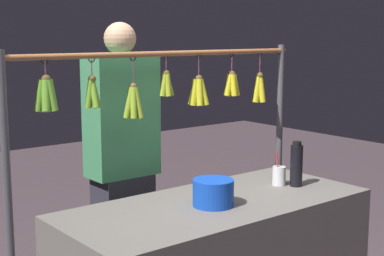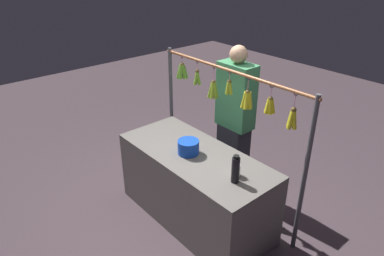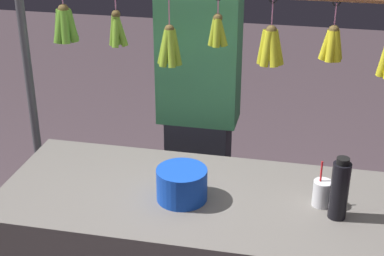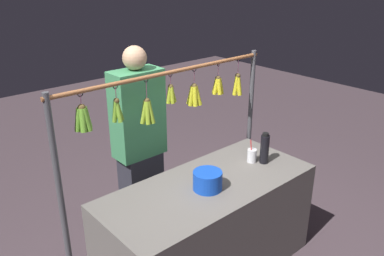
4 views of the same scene
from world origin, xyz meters
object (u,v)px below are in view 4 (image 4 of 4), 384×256
(blue_bucket, at_px, (208,180))
(vendor_person, at_px, (140,151))
(water_bottle, at_px, (265,149))
(drink_cup, at_px, (252,155))

(blue_bucket, bearing_deg, vendor_person, -83.96)
(water_bottle, height_order, drink_cup, water_bottle)
(blue_bucket, xyz_separation_m, vendor_person, (0.08, -0.77, -0.00))
(water_bottle, bearing_deg, drink_cup, -51.22)
(drink_cup, bearing_deg, blue_bucket, 7.21)
(blue_bucket, distance_m, drink_cup, 0.59)
(blue_bucket, relative_size, drink_cup, 1.09)
(water_bottle, distance_m, vendor_person, 1.07)
(drink_cup, bearing_deg, water_bottle, 128.78)
(blue_bucket, relative_size, vendor_person, 0.12)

